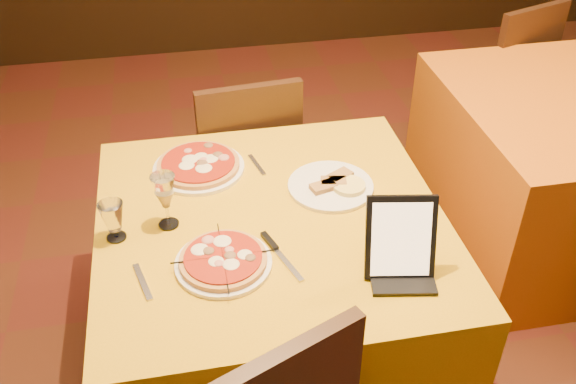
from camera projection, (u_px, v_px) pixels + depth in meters
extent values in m
cube|color=#D29C0D|center=(273.00, 300.00, 2.26)|extent=(1.10, 1.10, 0.75)
cube|color=#C15E0C|center=(565.00, 170.00, 2.91)|extent=(1.10, 1.10, 0.75)
cylinder|color=white|center=(223.00, 263.00, 1.86)|extent=(0.28, 0.28, 0.01)
cylinder|color=#AD4C23|center=(223.00, 259.00, 1.85)|extent=(0.25, 0.25, 0.02)
cylinder|color=white|center=(199.00, 168.00, 2.25)|extent=(0.32, 0.32, 0.01)
cylinder|color=#AD4C23|center=(198.00, 164.00, 2.24)|extent=(0.29, 0.29, 0.02)
cylinder|color=white|center=(331.00, 186.00, 2.16)|extent=(0.29, 0.29, 0.01)
cylinder|color=olive|center=(331.00, 182.00, 2.15)|extent=(0.18, 0.18, 0.02)
cube|color=black|center=(401.00, 238.00, 1.78)|extent=(0.21, 0.13, 0.24)
cube|color=silver|center=(283.00, 259.00, 1.88)|extent=(0.09, 0.21, 0.01)
cube|color=#A9A9B0|center=(143.00, 282.00, 1.80)|extent=(0.06, 0.16, 0.01)
cube|color=silver|center=(257.00, 165.00, 2.27)|extent=(0.05, 0.14, 0.01)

